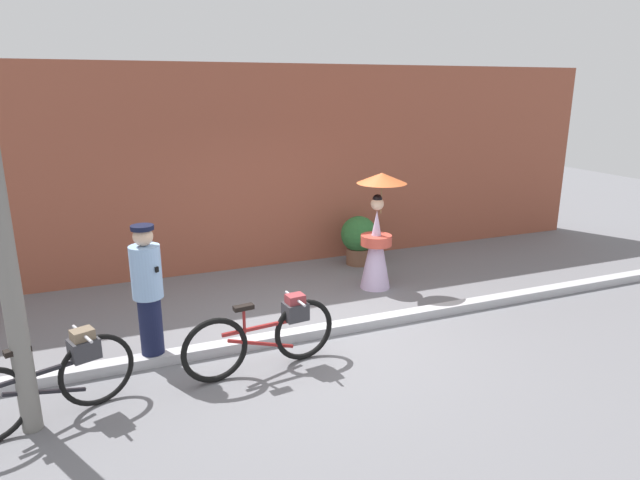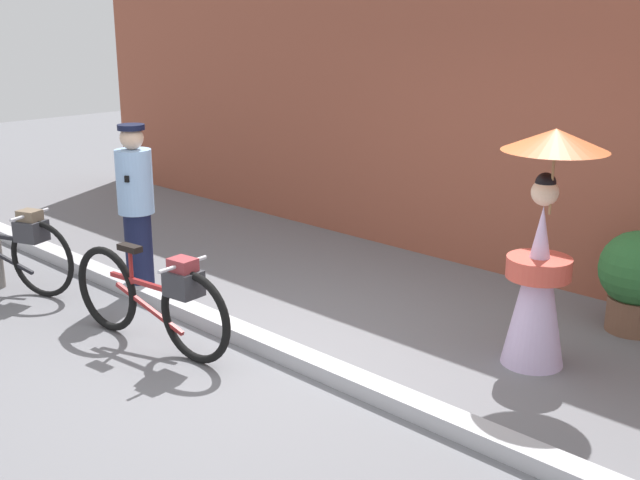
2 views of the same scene
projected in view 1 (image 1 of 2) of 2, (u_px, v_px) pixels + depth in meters
The scene contains 8 objects.
ground_plane at pixel (316, 336), 7.03m from camera, with size 30.00×30.00×0.00m, color slate.
building_wall at pixel (248, 168), 9.43m from camera, with size 14.00×0.40×3.48m, color brown.
sidewalk_curb at pixel (316, 331), 7.01m from camera, with size 14.00×0.20×0.12m, color #B2B2B7.
bicycle_near_officer at pixel (53, 378), 5.14m from camera, with size 1.64×0.70×0.84m.
bicycle_far_side at pixel (267, 333), 6.11m from camera, with size 1.81×0.48×0.83m.
person_officer at pixel (148, 292), 6.13m from camera, with size 0.34×0.34×1.64m.
person_with_parasol at pixel (377, 232), 8.49m from camera, with size 0.77×0.77×1.84m.
potted_plant_by_door at pixel (360, 238), 9.76m from camera, with size 0.66×0.65×0.88m.
Camera 1 is at (-2.35, -5.99, 3.09)m, focal length 30.61 mm.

